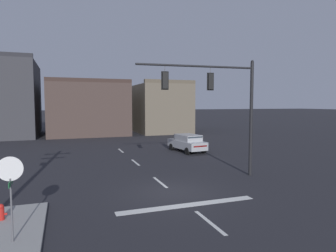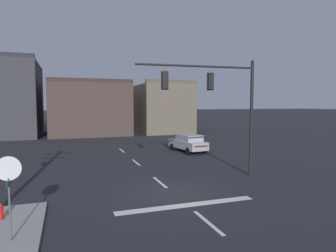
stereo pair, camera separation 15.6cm
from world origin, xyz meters
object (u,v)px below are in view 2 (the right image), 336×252
at_px(car_lot_nearside, 188,143).
at_px(stop_sign, 9,178).
at_px(signal_mast_near_side, 221,97).
at_px(fire_hydrant, 0,215).

bearing_deg(car_lot_nearside, stop_sign, -129.67).
relative_size(signal_mast_near_side, fire_hydrant, 9.62).
height_order(stop_sign, car_lot_nearside, stop_sign).
bearing_deg(stop_sign, signal_mast_near_side, 27.63).
bearing_deg(stop_sign, fire_hydrant, 108.01).
bearing_deg(stop_sign, car_lot_nearside, 50.33).
bearing_deg(car_lot_nearside, fire_hydrant, -135.47).
xyz_separation_m(stop_sign, car_lot_nearside, (12.33, 14.87, -1.29)).
xyz_separation_m(signal_mast_near_side, fire_hydrant, (-11.07, -3.37, -4.49)).
height_order(signal_mast_near_side, fire_hydrant, signal_mast_near_side).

